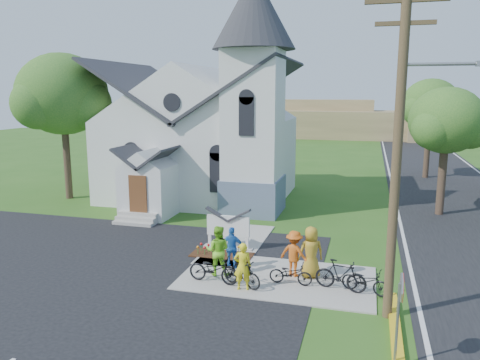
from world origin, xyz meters
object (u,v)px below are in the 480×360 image
(bike_2, at_px, (291,273))
(cyclist_0, at_px, (243,266))
(cyclist_4, at_px, (311,252))
(stop_sign, at_px, (400,300))
(church_sign, at_px, (228,226))
(bike_0, at_px, (213,269))
(cyclist_2, at_px, (232,248))
(bike_1, at_px, (242,273))
(bike_3, at_px, (341,275))
(utility_pole, at_px, (400,140))
(cyclist_1, at_px, (218,250))
(bike_4, at_px, (365,281))
(cyclist_3, at_px, (294,253))

(bike_2, bearing_deg, cyclist_0, 120.49)
(cyclist_0, height_order, cyclist_4, cyclist_4)
(stop_sign, bearing_deg, church_sign, 131.88)
(bike_0, height_order, cyclist_2, cyclist_2)
(bike_1, distance_m, cyclist_2, 1.82)
(stop_sign, relative_size, bike_2, 1.63)
(cyclist_2, bearing_deg, bike_3, 160.72)
(church_sign, height_order, utility_pole, utility_pole)
(cyclist_1, bearing_deg, cyclist_2, -119.91)
(cyclist_1, height_order, cyclist_4, cyclist_4)
(bike_3, height_order, bike_4, bike_3)
(cyclist_0, bearing_deg, cyclist_3, -147.05)
(cyclist_1, bearing_deg, bike_4, 169.80)
(cyclist_1, height_order, cyclist_3, cyclist_1)
(cyclist_2, distance_m, bike_4, 5.10)
(cyclist_3, bearing_deg, utility_pole, 161.64)
(church_sign, relative_size, bike_0, 1.16)
(cyclist_2, relative_size, bike_2, 1.07)
(cyclist_2, bearing_deg, stop_sign, 132.39)
(cyclist_0, relative_size, cyclist_1, 0.89)
(bike_0, bearing_deg, stop_sign, -114.71)
(bike_0, xyz_separation_m, cyclist_3, (2.67, 1.40, 0.36))
(cyclist_3, bearing_deg, bike_4, 178.06)
(utility_pole, distance_m, cyclist_3, 6.06)
(bike_1, bearing_deg, cyclist_4, -31.64)
(stop_sign, relative_size, bike_3, 1.39)
(bike_2, bearing_deg, church_sign, 46.84)
(utility_pole, xyz_separation_m, cyclist_4, (-2.70, 2.38, -4.39))
(church_sign, height_order, cyclist_0, cyclist_0)
(cyclist_3, bearing_deg, bike_2, 108.09)
(cyclist_0, distance_m, cyclist_4, 2.73)
(bike_0, bearing_deg, cyclist_4, -60.07)
(bike_0, distance_m, cyclist_1, 0.87)
(bike_2, relative_size, cyclist_4, 0.80)
(cyclist_3, height_order, bike_3, cyclist_3)
(utility_pole, xyz_separation_m, cyclist_0, (-4.82, 0.66, -4.52))
(cyclist_2, xyz_separation_m, bike_2, (2.44, -0.95, -0.41))
(cyclist_0, bearing_deg, cyclist_2, -78.54)
(church_sign, distance_m, bike_3, 5.96)
(bike_0, relative_size, bike_4, 1.15)
(church_sign, bearing_deg, cyclist_4, -31.02)
(utility_pole, relative_size, stop_sign, 4.03)
(cyclist_2, distance_m, cyclist_4, 3.04)
(cyclist_1, distance_m, bike_3, 4.51)
(cyclist_0, distance_m, bike_0, 1.24)
(cyclist_3, relative_size, bike_4, 1.04)
(bike_1, bearing_deg, church_sign, 47.67)
(stop_sign, xyz_separation_m, bike_0, (-6.04, 3.65, -1.23))
(bike_3, bearing_deg, cyclist_0, 115.85)
(cyclist_1, relative_size, bike_2, 1.23)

